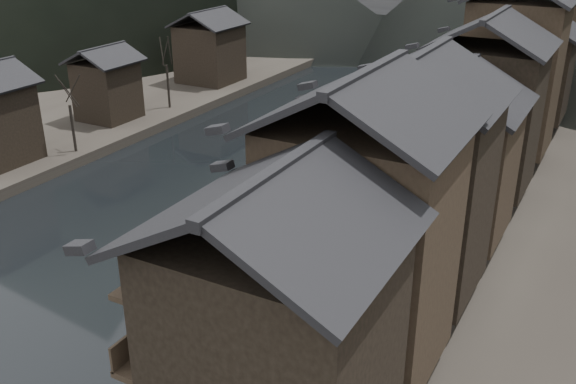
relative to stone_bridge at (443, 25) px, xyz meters
The scene contains 11 objects.
water 72.18m from the stone_bridge, 90.00° to the right, with size 300.00×300.00×0.00m, color black.
left_bank 47.64m from the stone_bridge, 137.56° to the right, with size 40.00×200.00×1.20m, color #2D2823.
stilt_houses 55.96m from the stone_bridge, 71.96° to the right, with size 9.00×67.60×16.67m.
left_houses 55.79m from the stone_bridge, 111.56° to the right, with size 8.10×53.20×8.73m.
moored_sampans 47.40m from the stone_bridge, 75.04° to the right, with size 2.97×72.76×0.47m.
midriver_boats 32.70m from the stone_bridge, 92.74° to the right, with size 5.15×21.22×0.45m.
stone_bridge is the anchor object (origin of this frame).
hero_sampan 73.75m from the stone_bridge, 81.84° to the right, with size 1.60×5.43×0.44m.
cargo_heap 73.47m from the stone_bridge, 81.83° to the right, with size 1.18×1.55×0.71m, color black.
boatman 75.57m from the stone_bridge, 81.90° to the right, with size 0.59×0.39×1.62m, color slate.
bamboo_pole 75.51m from the stone_bridge, 81.75° to the right, with size 0.06×0.06×4.52m, color #8C7A51.
Camera 1 is at (25.86, -22.80, 20.55)m, focal length 40.00 mm.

